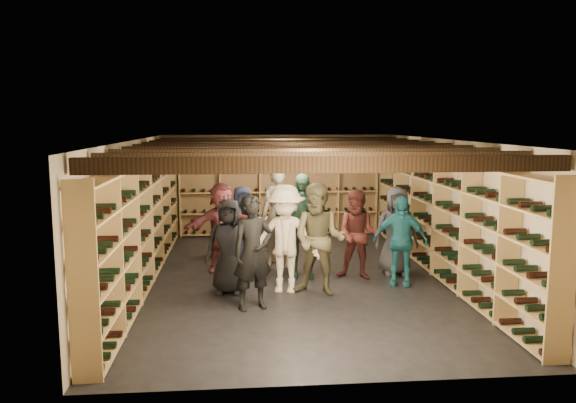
# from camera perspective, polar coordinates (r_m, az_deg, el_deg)

# --- Properties ---
(ground) EXTENTS (8.00, 8.00, 0.00)m
(ground) POSITION_cam_1_polar(r_m,az_deg,el_deg) (9.89, 0.77, -7.81)
(ground) COLOR black
(ground) RESTS_ON ground
(walls) EXTENTS (5.52, 8.02, 2.40)m
(walls) POSITION_cam_1_polar(r_m,az_deg,el_deg) (9.63, 0.78, -0.93)
(walls) COLOR #BFB195
(walls) RESTS_ON ground
(ceiling) EXTENTS (5.50, 8.00, 0.01)m
(ceiling) POSITION_cam_1_polar(r_m,az_deg,el_deg) (9.51, 0.80, 6.22)
(ceiling) COLOR beige
(ceiling) RESTS_ON walls
(ceiling_joists) EXTENTS (5.40, 7.12, 0.18)m
(ceiling_joists) POSITION_cam_1_polar(r_m,az_deg,el_deg) (9.52, 0.80, 5.38)
(ceiling_joists) COLOR black
(ceiling_joists) RESTS_ON ground
(wine_rack_left) EXTENTS (0.32, 7.50, 2.15)m
(wine_rack_left) POSITION_cam_1_polar(r_m,az_deg,el_deg) (9.73, -14.46, -1.84)
(wine_rack_left) COLOR tan
(wine_rack_left) RESTS_ON ground
(wine_rack_right) EXTENTS (0.32, 7.50, 2.15)m
(wine_rack_right) POSITION_cam_1_polar(r_m,az_deg,el_deg) (10.23, 15.25, -1.39)
(wine_rack_right) COLOR tan
(wine_rack_right) RESTS_ON ground
(wine_rack_back) EXTENTS (4.70, 0.30, 2.15)m
(wine_rack_back) POSITION_cam_1_polar(r_m,az_deg,el_deg) (13.42, -0.89, 1.12)
(wine_rack_back) COLOR tan
(wine_rack_back) RESTS_ON ground
(crate_stack_left) EXTENTS (0.55, 0.42, 0.68)m
(crate_stack_left) POSITION_cam_1_polar(r_m,az_deg,el_deg) (11.53, -5.27, -3.79)
(crate_stack_left) COLOR tan
(crate_stack_left) RESTS_ON ground
(crate_stack_right) EXTENTS (0.58, 0.46, 0.68)m
(crate_stack_right) POSITION_cam_1_polar(r_m,az_deg,el_deg) (12.09, -1.70, -3.20)
(crate_stack_right) COLOR tan
(crate_stack_right) RESTS_ON ground
(crate_loose) EXTENTS (0.54, 0.39, 0.17)m
(crate_loose) POSITION_cam_1_polar(r_m,az_deg,el_deg) (11.11, -0.44, -5.57)
(crate_loose) COLOR tan
(crate_loose) RESTS_ON ground
(person_0) EXTENTS (0.81, 0.60, 1.52)m
(person_0) POSITION_cam_1_polar(r_m,az_deg,el_deg) (8.95, -6.02, -4.54)
(person_0) COLOR black
(person_0) RESTS_ON ground
(person_1) EXTENTS (0.72, 0.60, 1.68)m
(person_1) POSITION_cam_1_polar(r_m,az_deg,el_deg) (8.16, -3.61, -5.20)
(person_1) COLOR black
(person_1) RESTS_ON ground
(person_2) EXTENTS (1.06, 0.97, 1.77)m
(person_2) POSITION_cam_1_polar(r_m,az_deg,el_deg) (8.83, 3.18, -3.87)
(person_2) COLOR brown
(person_2) RESTS_ON ground
(person_3) EXTENTS (1.22, 0.85, 1.73)m
(person_3) POSITION_cam_1_polar(r_m,az_deg,el_deg) (8.94, -0.30, -3.83)
(person_3) COLOR beige
(person_3) RESTS_ON ground
(person_4) EXTENTS (0.96, 0.64, 1.51)m
(person_4) POSITION_cam_1_polar(r_m,az_deg,el_deg) (9.53, 11.34, -3.91)
(person_4) COLOR #1E6875
(person_4) RESTS_ON ground
(person_5) EXTENTS (1.58, 0.93, 1.62)m
(person_5) POSITION_cam_1_polar(r_m,az_deg,el_deg) (10.30, -6.64, -2.58)
(person_5) COLOR brown
(person_5) RESTS_ON ground
(person_6) EXTENTS (0.79, 0.56, 1.51)m
(person_6) POSITION_cam_1_polar(r_m,az_deg,el_deg) (10.71, -4.65, -2.45)
(person_6) COLOR #242B4B
(person_6) RESTS_ON ground
(person_7) EXTENTS (0.77, 0.57, 1.91)m
(person_7) POSITION_cam_1_polar(r_m,az_deg,el_deg) (10.52, -0.91, -1.51)
(person_7) COLOR gray
(person_7) RESTS_ON ground
(person_8) EXTENTS (0.92, 0.82, 1.56)m
(person_8) POSITION_cam_1_polar(r_m,az_deg,el_deg) (9.79, 7.15, -3.36)
(person_8) COLOR #4A1E1B
(person_8) RESTS_ON ground
(person_10) EXTENTS (1.13, 0.60, 1.83)m
(person_10) POSITION_cam_1_polar(r_m,az_deg,el_deg) (9.82, 1.36, -2.44)
(person_10) COLOR #2A4E3B
(person_10) RESTS_ON ground
(person_12) EXTENTS (0.80, 0.54, 1.59)m
(person_12) POSITION_cam_1_polar(r_m,az_deg,el_deg) (10.17, 10.92, -2.92)
(person_12) COLOR #35353A
(person_12) RESTS_ON ground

